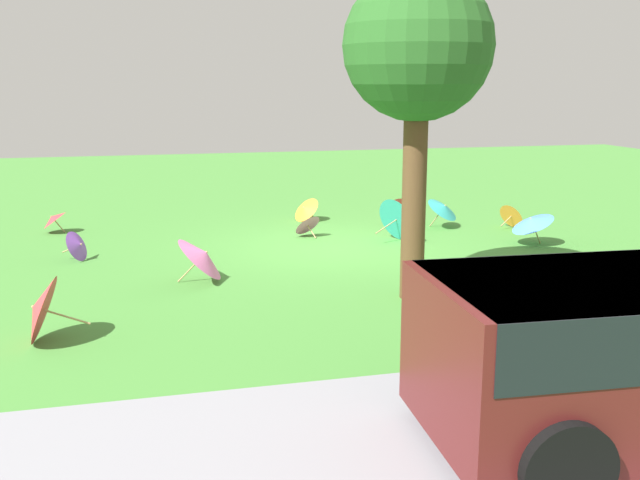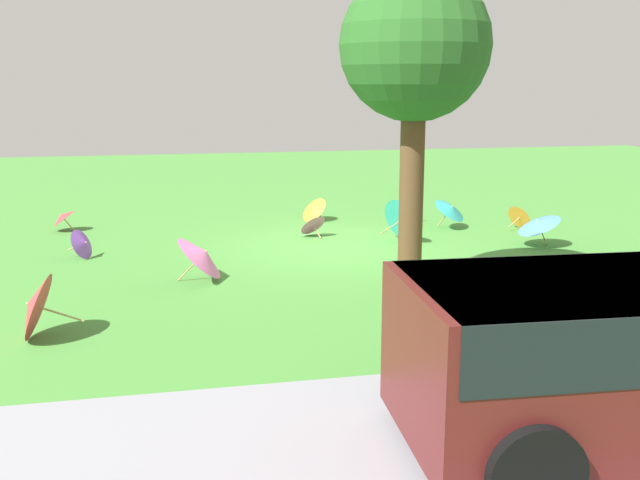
{
  "view_description": "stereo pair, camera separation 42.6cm",
  "coord_description": "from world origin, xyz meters",
  "px_view_note": "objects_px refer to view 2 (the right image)",
  "views": [
    {
      "loc": [
        3.69,
        13.55,
        3.17
      ],
      "look_at": [
        0.78,
        1.98,
        0.6
      ],
      "focal_mm": 41.29,
      "sensor_mm": 36.0,
      "label": 1
    },
    {
      "loc": [
        3.28,
        13.65,
        3.17
      ],
      "look_at": [
        0.78,
        1.98,
        0.6
      ],
      "focal_mm": 41.29,
      "sensor_mm": 36.0,
      "label": 2
    }
  ],
  "objects_px": {
    "parasol_red_5": "(619,275)",
    "parasol_orange_0": "(313,209)",
    "parasol_pink_0": "(203,255)",
    "parasol_red_0": "(407,209)",
    "shade_tree": "(415,51)",
    "parasol_teal_0": "(451,209)",
    "parasol_blue_0": "(538,223)",
    "parasol_red_2": "(62,217)",
    "parasol_red_4": "(33,305)",
    "parasol_teal_1": "(404,218)",
    "parasol_purple_1": "(84,243)",
    "parasol_pink_1": "(312,224)",
    "parasol_orange_1": "(521,216)"
  },
  "relations": [
    {
      "from": "parasol_red_0",
      "to": "parasol_red_4",
      "type": "bearing_deg",
      "value": 42.64
    },
    {
      "from": "parasol_teal_0",
      "to": "parasol_orange_1",
      "type": "bearing_deg",
      "value": 166.73
    },
    {
      "from": "parasol_red_0",
      "to": "shade_tree",
      "type": "bearing_deg",
      "value": 71.52
    },
    {
      "from": "parasol_pink_0",
      "to": "parasol_teal_0",
      "type": "bearing_deg",
      "value": -149.9
    },
    {
      "from": "parasol_red_0",
      "to": "parasol_teal_0",
      "type": "bearing_deg",
      "value": 124.26
    },
    {
      "from": "parasol_teal_1",
      "to": "parasol_red_5",
      "type": "distance_m",
      "value": 4.8
    },
    {
      "from": "parasol_blue_0",
      "to": "parasol_red_2",
      "type": "xyz_separation_m",
      "value": [
        9.33,
        -3.53,
        -0.15
      ]
    },
    {
      "from": "parasol_teal_1",
      "to": "parasol_red_2",
      "type": "bearing_deg",
      "value": -19.9
    },
    {
      "from": "parasol_red_4",
      "to": "parasol_blue_0",
      "type": "bearing_deg",
      "value": -157.85
    },
    {
      "from": "parasol_red_0",
      "to": "parasol_orange_0",
      "type": "bearing_deg",
      "value": -16.39
    },
    {
      "from": "parasol_pink_0",
      "to": "parasol_red_5",
      "type": "height_order",
      "value": "parasol_pink_0"
    },
    {
      "from": "parasol_red_2",
      "to": "parasol_purple_1",
      "type": "bearing_deg",
      "value": 104.21
    },
    {
      "from": "parasol_pink_0",
      "to": "parasol_teal_0",
      "type": "xyz_separation_m",
      "value": [
        -5.57,
        -3.23,
        0.02
      ]
    },
    {
      "from": "parasol_teal_1",
      "to": "parasol_pink_1",
      "type": "bearing_deg",
      "value": -24.7
    },
    {
      "from": "parasol_teal_0",
      "to": "parasol_blue_0",
      "type": "distance_m",
      "value": 2.24
    },
    {
      "from": "parasol_red_5",
      "to": "parasol_purple_1",
      "type": "bearing_deg",
      "value": -26.86
    },
    {
      "from": "parasol_pink_0",
      "to": "parasol_red_0",
      "type": "xyz_separation_m",
      "value": [
        -4.9,
        -4.21,
        -0.12
      ]
    },
    {
      "from": "parasol_purple_1",
      "to": "parasol_red_5",
      "type": "height_order",
      "value": "parasol_purple_1"
    },
    {
      "from": "parasol_orange_0",
      "to": "parasol_pink_1",
      "type": "distance_m",
      "value": 1.8
    },
    {
      "from": "shade_tree",
      "to": "parasol_teal_1",
      "type": "relative_size",
      "value": 4.62
    },
    {
      "from": "parasol_purple_1",
      "to": "parasol_orange_0",
      "type": "bearing_deg",
      "value": -149.82
    },
    {
      "from": "shade_tree",
      "to": "parasol_teal_1",
      "type": "xyz_separation_m",
      "value": [
        -1.23,
        -3.9,
        -3.13
      ]
    },
    {
      "from": "parasol_red_4",
      "to": "parasol_red_5",
      "type": "bearing_deg",
      "value": -178.43
    },
    {
      "from": "parasol_red_2",
      "to": "parasol_orange_1",
      "type": "distance_m",
      "value": 9.99
    },
    {
      "from": "parasol_teal_0",
      "to": "parasol_red_5",
      "type": "xyz_separation_m",
      "value": [
        -0.55,
        5.35,
        -0.14
      ]
    },
    {
      "from": "parasol_teal_1",
      "to": "parasol_pink_0",
      "type": "bearing_deg",
      "value": 28.48
    },
    {
      "from": "parasol_orange_0",
      "to": "parasol_blue_0",
      "type": "height_order",
      "value": "parasol_blue_0"
    },
    {
      "from": "parasol_red_2",
      "to": "parasol_red_4",
      "type": "relative_size",
      "value": 0.7
    },
    {
      "from": "parasol_teal_1",
      "to": "parasol_orange_1",
      "type": "relative_size",
      "value": 1.48
    },
    {
      "from": "parasol_pink_0",
      "to": "parasol_orange_0",
      "type": "relative_size",
      "value": 1.27
    },
    {
      "from": "parasol_red_4",
      "to": "parasol_orange_1",
      "type": "bearing_deg",
      "value": -150.64
    },
    {
      "from": "parasol_orange_0",
      "to": "parasol_red_2",
      "type": "bearing_deg",
      "value": 0.63
    },
    {
      "from": "shade_tree",
      "to": "parasol_red_5",
      "type": "distance_m",
      "value": 4.59
    },
    {
      "from": "parasol_red_0",
      "to": "parasol_red_5",
      "type": "relative_size",
      "value": 1.07
    },
    {
      "from": "parasol_orange_0",
      "to": "parasol_red_4",
      "type": "relative_size",
      "value": 0.89
    },
    {
      "from": "parasol_pink_0",
      "to": "parasol_orange_1",
      "type": "distance_m",
      "value": 7.63
    },
    {
      "from": "shade_tree",
      "to": "parasol_teal_1",
      "type": "height_order",
      "value": "shade_tree"
    },
    {
      "from": "parasol_orange_0",
      "to": "parasol_blue_0",
      "type": "relative_size",
      "value": 0.97
    },
    {
      "from": "parasol_red_0",
      "to": "parasol_red_4",
      "type": "height_order",
      "value": "parasol_red_4"
    },
    {
      "from": "parasol_orange_0",
      "to": "parasol_orange_1",
      "type": "distance_m",
      "value": 4.69
    },
    {
      "from": "parasol_pink_0",
      "to": "parasol_red_5",
      "type": "relative_size",
      "value": 1.59
    },
    {
      "from": "shade_tree",
      "to": "parasol_teal_0",
      "type": "xyz_separation_m",
      "value": [
        -2.62,
        -4.86,
        -3.14
      ]
    },
    {
      "from": "parasol_teal_0",
      "to": "parasol_red_0",
      "type": "distance_m",
      "value": 1.2
    },
    {
      "from": "parasol_red_0",
      "to": "parasol_red_2",
      "type": "height_order",
      "value": "parasol_red_0"
    },
    {
      "from": "parasol_red_5",
      "to": "parasol_orange_0",
      "type": "bearing_deg",
      "value": -64.5
    },
    {
      "from": "parasol_purple_1",
      "to": "parasol_red_5",
      "type": "bearing_deg",
      "value": 153.14
    },
    {
      "from": "parasol_teal_1",
      "to": "parasol_orange_0",
      "type": "xyz_separation_m",
      "value": [
        1.37,
        -2.56,
        -0.18
      ]
    },
    {
      "from": "shade_tree",
      "to": "parasol_blue_0",
      "type": "relative_size",
      "value": 5.58
    },
    {
      "from": "parasol_blue_0",
      "to": "parasol_orange_1",
      "type": "height_order",
      "value": "parasol_blue_0"
    },
    {
      "from": "shade_tree",
      "to": "parasol_red_0",
      "type": "relative_size",
      "value": 6.71
    }
  ]
}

